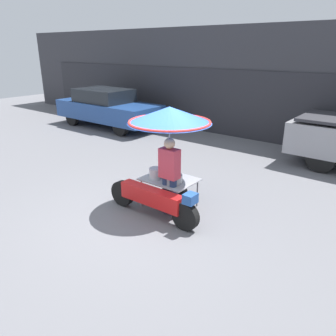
{
  "coord_description": "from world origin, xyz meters",
  "views": [
    {
      "loc": [
        3.9,
        -4.32,
        3.13
      ],
      "look_at": [
        0.11,
        0.53,
        0.86
      ],
      "focal_mm": 35.0,
      "sensor_mm": 36.0,
      "label": 1
    }
  ],
  "objects_px": {
    "parked_car": "(107,108)",
    "potted_plant": "(90,105)",
    "vendor_motorcycle_cart": "(167,134)",
    "vendor_person": "(169,173)"
  },
  "relations": [
    {
      "from": "vendor_motorcycle_cart",
      "to": "vendor_person",
      "type": "height_order",
      "value": "vendor_motorcycle_cart"
    },
    {
      "from": "vendor_person",
      "to": "parked_car",
      "type": "distance_m",
      "value": 8.1
    },
    {
      "from": "potted_plant",
      "to": "parked_car",
      "type": "bearing_deg",
      "value": -23.62
    },
    {
      "from": "vendor_person",
      "to": "potted_plant",
      "type": "xyz_separation_m",
      "value": [
        -9.12,
        5.53,
        -0.32
      ]
    },
    {
      "from": "vendor_motorcycle_cart",
      "to": "parked_car",
      "type": "relative_size",
      "value": 0.46
    },
    {
      "from": "parked_car",
      "to": "potted_plant",
      "type": "relative_size",
      "value": 5.04
    },
    {
      "from": "parked_car",
      "to": "potted_plant",
      "type": "xyz_separation_m",
      "value": [
        -2.38,
        1.04,
        -0.25
      ]
    },
    {
      "from": "vendor_motorcycle_cart",
      "to": "parked_car",
      "type": "height_order",
      "value": "vendor_motorcycle_cart"
    },
    {
      "from": "parked_car",
      "to": "potted_plant",
      "type": "bearing_deg",
      "value": 156.38
    },
    {
      "from": "vendor_motorcycle_cart",
      "to": "potted_plant",
      "type": "distance_m",
      "value": 10.46
    }
  ]
}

